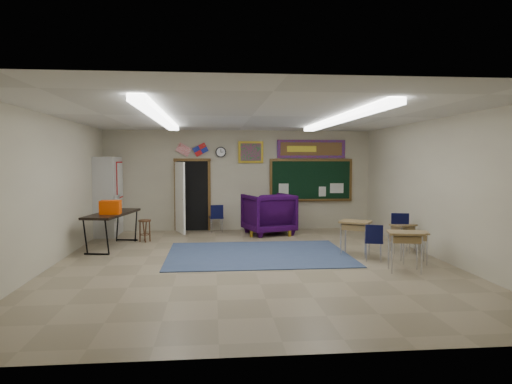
{
  "coord_description": "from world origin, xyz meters",
  "views": [
    {
      "loc": [
        -0.79,
        -9.24,
        2.11
      ],
      "look_at": [
        0.23,
        1.5,
        1.35
      ],
      "focal_mm": 32.0,
      "sensor_mm": 36.0,
      "label": 1
    }
  ],
  "objects": [
    {
      "name": "student_desk_back_left",
      "position": [
        2.82,
        -1.04,
        0.43
      ],
      "size": [
        0.73,
        0.61,
        0.76
      ],
      "rotation": [
        0.0,
        0.0,
        -0.23
      ],
      "color": "olive",
      "rests_on": "floor"
    },
    {
      "name": "fluorescent_strips",
      "position": [
        0.0,
        0.0,
        2.94
      ],
      "size": [
        3.86,
        6.0,
        0.1
      ],
      "primitive_type": null,
      "color": "white",
      "rests_on": "ceiling"
    },
    {
      "name": "wooden_stool",
      "position": [
        -2.55,
        2.66,
        0.29
      ],
      "size": [
        0.32,
        0.32,
        0.57
      ],
      "color": "#4C2916",
      "rests_on": "floor"
    },
    {
      "name": "bulletin_board",
      "position": [
        2.2,
        4.47,
        2.45
      ],
      "size": [
        2.1,
        0.05,
        0.55
      ],
      "color": "#A4170E",
      "rests_on": "back_wall"
    },
    {
      "name": "framed_art_print",
      "position": [
        0.35,
        4.47,
        2.35
      ],
      "size": [
        0.75,
        0.05,
        0.65
      ],
      "color": "olive",
      "rests_on": "back_wall"
    },
    {
      "name": "area_rug",
      "position": [
        0.2,
        0.8,
        0.01
      ],
      "size": [
        4.0,
        3.0,
        0.02
      ],
      "primitive_type": "cube",
      "color": "#344563",
      "rests_on": "floor"
    },
    {
      "name": "left_wall",
      "position": [
        -4.0,
        0.0,
        1.5
      ],
      "size": [
        0.04,
        9.0,
        3.0
      ],
      "primitive_type": "cube",
      "color": "#B5AF93",
      "rests_on": "floor"
    },
    {
      "name": "storage_cabinet",
      "position": [
        -3.71,
        3.85,
        1.1
      ],
      "size": [
        0.59,
        1.25,
        2.2
      ],
      "color": "#ABABA6",
      "rests_on": "floor"
    },
    {
      "name": "wall_clock",
      "position": [
        -0.55,
        4.47,
        2.35
      ],
      "size": [
        0.32,
        0.05,
        0.32
      ],
      "color": "black",
      "rests_on": "back_wall"
    },
    {
      "name": "ceiling",
      "position": [
        0.0,
        0.0,
        3.0
      ],
      "size": [
        8.0,
        9.0,
        0.04
      ],
      "primitive_type": "cube",
      "color": "silver",
      "rests_on": "back_wall"
    },
    {
      "name": "floor",
      "position": [
        0.0,
        0.0,
        0.0
      ],
      "size": [
        9.0,
        9.0,
        0.0
      ],
      "primitive_type": "plane",
      "color": "gray",
      "rests_on": "ground"
    },
    {
      "name": "front_wall",
      "position": [
        0.0,
        -4.5,
        1.5
      ],
      "size": [
        8.0,
        0.04,
        3.0
      ],
      "primitive_type": "cube",
      "color": "#B5AF93",
      "rests_on": "floor"
    },
    {
      "name": "back_wall",
      "position": [
        0.0,
        4.5,
        1.5
      ],
      "size": [
        8.0,
        0.04,
        3.0
      ],
      "primitive_type": "cube",
      "color": "#B5AF93",
      "rests_on": "floor"
    },
    {
      "name": "wingback_armchair",
      "position": [
        0.79,
        3.61,
        0.58
      ],
      "size": [
        1.57,
        1.6,
        1.17
      ],
      "primitive_type": "imported",
      "rotation": [
        0.0,
        0.0,
        3.44
      ],
      "color": "black",
      "rests_on": "floor"
    },
    {
      "name": "folding_table",
      "position": [
        -3.21,
        1.96,
        0.46
      ],
      "size": [
        1.05,
        2.14,
        1.16
      ],
      "rotation": [
        0.0,
        0.0,
        -0.19
      ],
      "color": "black",
      "rests_on": "floor"
    },
    {
      "name": "student_desk_front_left",
      "position": [
        2.34,
        0.49,
        0.43
      ],
      "size": [
        0.8,
        0.75,
        0.77
      ],
      "rotation": [
        0.0,
        0.0,
        -0.55
      ],
      "color": "olive",
      "rests_on": "floor"
    },
    {
      "name": "student_desk_back_right",
      "position": [
        3.3,
        -0.36,
        0.36
      ],
      "size": [
        0.63,
        0.54,
        0.65
      ],
      "rotation": [
        0.0,
        0.0,
        -0.27
      ],
      "color": "olive",
      "rests_on": "floor"
    },
    {
      "name": "student_chair_desk_a",
      "position": [
        2.56,
        -0.07,
        0.39
      ],
      "size": [
        0.49,
        0.49,
        0.78
      ],
      "primitive_type": null,
      "rotation": [
        0.0,
        0.0,
        2.83
      ],
      "color": "black",
      "rests_on": "floor"
    },
    {
      "name": "doorway",
      "position": [
        -1.5,
        4.35,
        1.06
      ],
      "size": [
        1.1,
        0.89,
        2.16
      ],
      "color": "black",
      "rests_on": "back_wall"
    },
    {
      "name": "right_wall",
      "position": [
        4.0,
        0.0,
        1.5
      ],
      "size": [
        0.04,
        9.0,
        3.0
      ],
      "primitive_type": "cube",
      "color": "#B5AF93",
      "rests_on": "floor"
    },
    {
      "name": "student_desk_front_right",
      "position": [
        3.59,
        0.86,
        0.35
      ],
      "size": [
        0.64,
        0.58,
        0.63
      ],
      "rotation": [
        0.0,
        0.0,
        0.43
      ],
      "color": "olive",
      "rests_on": "floor"
    },
    {
      "name": "student_chair_desk_b",
      "position": [
        3.48,
        0.7,
        0.44
      ],
      "size": [
        0.54,
        0.54,
        0.88
      ],
      "primitive_type": null,
      "rotation": [
        0.0,
        0.0,
        -0.25
      ],
      "color": "black",
      "rests_on": "floor"
    },
    {
      "name": "student_chair_reading",
      "position": [
        -0.7,
        4.14,
        0.41
      ],
      "size": [
        0.45,
        0.45,
        0.81
      ],
      "primitive_type": null,
      "rotation": [
        0.0,
        0.0,
        3.25
      ],
      "color": "black",
      "rests_on": "floor"
    },
    {
      "name": "wall_flags",
      "position": [
        -1.4,
        4.44,
        2.48
      ],
      "size": [
        1.16,
        0.06,
        0.7
      ],
      "primitive_type": null,
      "color": "red",
      "rests_on": "back_wall"
    },
    {
      "name": "chalkboard",
      "position": [
        2.2,
        4.46,
        1.46
      ],
      "size": [
        2.55,
        0.14,
        1.3
      ],
      "color": "brown",
      "rests_on": "back_wall"
    }
  ]
}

